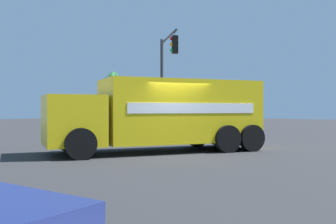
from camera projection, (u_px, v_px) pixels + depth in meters
name	position (u px, v px, depth m)	size (l,w,h in m)	color
ground_plane	(169.00, 153.00, 14.06)	(100.00, 100.00, 0.00)	#2B2B2D
sidewalk_corner_far	(152.00, 127.00, 31.98)	(12.26, 12.26, 0.14)	beige
delivery_truck	(162.00, 114.00, 14.49)	(8.17, 5.83, 2.66)	yellow
traffic_light_primary	(166.00, 69.00, 23.12)	(2.84, 3.54, 5.84)	#38383D
palm_tree_far	(113.00, 89.00, 34.33)	(2.72, 2.77, 4.80)	#7A6647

